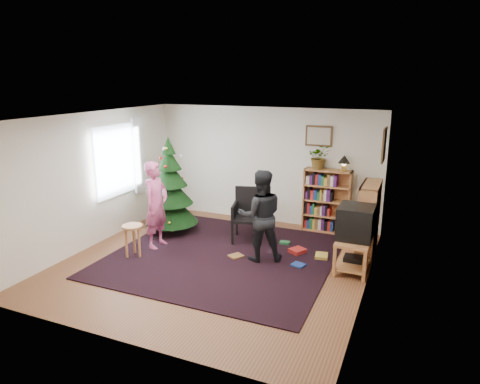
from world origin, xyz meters
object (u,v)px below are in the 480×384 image
at_px(person_by_chair, 261,216).
at_px(potted_plant, 319,157).
at_px(picture_right, 384,145).
at_px(stool, 133,232).
at_px(picture_back, 319,136).
at_px(christmas_tree, 170,193).
at_px(person_standing, 156,205).
at_px(table_lamp, 344,160).
at_px(bookshelf_right, 369,218).
at_px(tv_stand, 354,250).
at_px(crt_tv, 356,222).
at_px(bookshelf_back, 327,200).
at_px(armchair, 250,212).

height_order(person_by_chair, potted_plant, potted_plant).
height_order(picture_right, stool, picture_right).
relative_size(picture_back, christmas_tree, 0.28).
distance_m(person_standing, table_lamp, 3.75).
xyz_separation_m(picture_right, potted_plant, (-1.27, 0.59, -0.40)).
bearing_deg(stool, bookshelf_right, 25.49).
height_order(picture_right, person_by_chair, picture_right).
bearing_deg(tv_stand, bookshelf_right, 81.09).
relative_size(crt_tv, stool, 1.03).
bearing_deg(crt_tv, person_by_chair, -170.19).
height_order(bookshelf_back, crt_tv, bookshelf_back).
xyz_separation_m(armchair, table_lamp, (1.57, 1.07, 0.96)).
height_order(tv_stand, stool, stool).
relative_size(picture_right, bookshelf_back, 0.46).
bearing_deg(potted_plant, stool, -134.70).
height_order(stool, potted_plant, potted_plant).
bearing_deg(person_by_chair, bookshelf_back, -137.86).
bearing_deg(stool, person_by_chair, 20.08).
bearing_deg(bookshelf_back, christmas_tree, -155.81).
height_order(tv_stand, crt_tv, crt_tv).
bearing_deg(bookshelf_back, picture_back, 152.12).
bearing_deg(table_lamp, picture_back, 166.33).
bearing_deg(crt_tv, person_standing, -172.62).
xyz_separation_m(picture_back, picture_right, (1.33, -0.73, 0.00)).
height_order(picture_right, christmas_tree, picture_right).
distance_m(bookshelf_right, person_by_chair, 1.98).
distance_m(stool, table_lamp, 4.27).
distance_m(bookshelf_right, stool, 4.20).
height_order(tv_stand, potted_plant, potted_plant).
bearing_deg(tv_stand, table_lamp, 107.42).
bearing_deg(table_lamp, bookshelf_back, 180.00).
bearing_deg(bookshelf_right, stool, 115.49).
relative_size(bookshelf_right, person_by_chair, 0.81).
xyz_separation_m(bookshelf_back, bookshelf_right, (0.93, -0.87, 0.00)).
relative_size(crt_tv, person_standing, 0.38).
distance_m(tv_stand, table_lamp, 2.09).
bearing_deg(table_lamp, crt_tv, -72.67).
distance_m(crt_tv, table_lamp, 1.85).
xyz_separation_m(picture_back, crt_tv, (1.07, -1.78, -1.13)).
relative_size(picture_back, picture_right, 0.92).
xyz_separation_m(stool, potted_plant, (2.65, 2.68, 1.09)).
distance_m(picture_right, table_lamp, 1.06).
distance_m(bookshelf_right, armchair, 2.22).
bearing_deg(potted_plant, christmas_tree, -154.25).
bearing_deg(picture_back, crt_tv, -58.99).
distance_m(tv_stand, stool, 3.81).
bearing_deg(armchair, picture_back, 35.90).
height_order(christmas_tree, person_standing, christmas_tree).
height_order(bookshelf_back, person_by_chair, person_by_chair).
height_order(picture_back, stool, picture_back).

